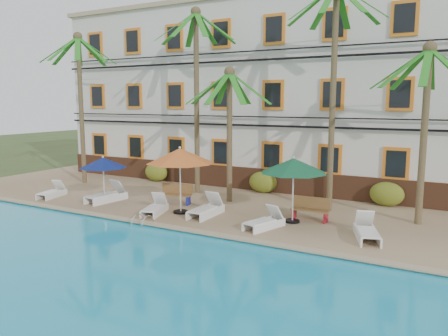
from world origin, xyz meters
The scene contains 25 objects.
ground centered at (0.00, 0.00, 0.00)m, with size 100.00×100.00×0.00m, color #384C23.
pool_deck centered at (0.00, 5.00, 0.12)m, with size 30.00×12.00×0.25m, color tan.
swimming_pool centered at (0.00, -7.00, 0.10)m, with size 26.00×12.00×0.20m, color #1BA3CE.
pool_coping centered at (0.00, -0.90, 0.28)m, with size 30.00×0.35×0.06m, color tan.
hotel_building centered at (0.00, 9.98, 5.37)m, with size 25.40×6.44×10.22m.
palm_a centered at (-8.98, 4.11, 5.64)m, with size 4.09×4.09×8.47m.
palm_b centered at (-1.83, 5.01, 6.09)m, with size 4.09×4.09×9.27m.
palm_c centered at (0.57, 4.03, 4.34)m, with size 4.09×4.09×6.26m.
palm_d centered at (5.17, 4.56, 6.26)m, with size 4.09×4.09×9.58m.
palm_e centered at (8.77, 4.15, 4.70)m, with size 4.09×4.09×6.86m.
shrub_left centered at (-5.71, 6.60, 0.80)m, with size 1.50×0.90×1.10m, color #1D5718.
shrub_mid centered at (1.16, 6.60, 0.80)m, with size 1.50×0.90×1.10m, color #1D5718.
shrub_right centered at (7.24, 6.60, 0.80)m, with size 1.50×0.90×1.10m, color #1D5718.
umbrella_blue centered at (-4.48, 1.05, 2.11)m, with size 2.18×2.18×2.18m.
umbrella_red centered at (-0.20, 1.10, 2.67)m, with size 2.84×2.84×2.83m.
umbrella_green centered at (4.44, 2.02, 2.47)m, with size 2.61×2.61×2.60m.
lounger_a centered at (-7.54, 0.62, 0.51)m, with size 0.97×1.76×0.79m.
lounger_b centered at (-4.49, 1.22, 0.57)m, with size 0.97×2.13×0.97m.
lounger_c centered at (-1.07, 0.46, 0.52)m, with size 1.12×1.88×0.84m.
lounger_d centered at (0.99, 1.24, 0.55)m, with size 0.72×1.98×0.93m.
lounger_e centered at (3.81, 0.75, 0.52)m, with size 1.14×1.86×0.83m.
lounger_f centered at (7.40, 1.24, 0.54)m, with size 1.27×2.02×0.90m.
bench_left centered at (-1.39, 2.41, 0.72)m, with size 1.57×0.80×0.93m.
bench_right centered at (4.96, 2.63, 0.72)m, with size 1.50×0.49×0.93m.
pool_ladder centered at (-0.54, -1.00, 0.25)m, with size 0.54×0.74×0.74m.
Camera 1 is at (10.07, -13.78, 4.92)m, focal length 35.00 mm.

